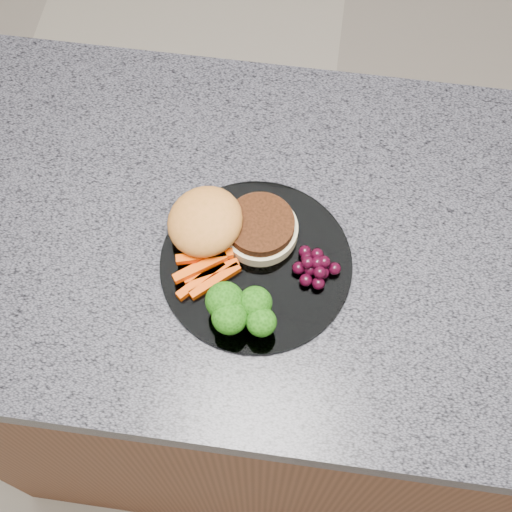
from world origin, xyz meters
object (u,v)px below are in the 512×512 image
Objects in this scene: grape_bunch at (315,266)px; burger at (225,225)px; plate at (256,264)px; island_cabinet at (309,352)px.

burger is at bearing 163.11° from grape_bunch.
burger reaches higher than plate.
grape_bunch is at bearing -0.55° from plate.
grape_bunch is at bearing -110.04° from island_cabinet.
island_cabinet is 5.73× the size of burger.
grape_bunch is (0.08, -0.00, 0.02)m from plate.
island_cabinet is 18.48× the size of grape_bunch.
island_cabinet is 0.52m from burger.
island_cabinet is at bearing -18.54° from burger.
grape_bunch is (0.13, -0.04, -0.01)m from burger.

